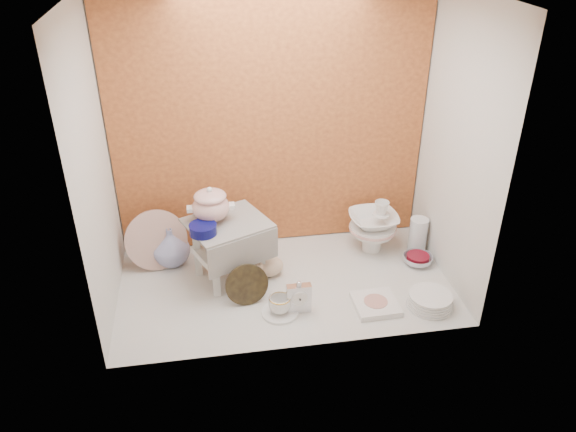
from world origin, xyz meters
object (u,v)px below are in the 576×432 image
crystal_bowl (418,260)px  soup_tureen (211,204)px  step_stool (229,250)px  plush_pig (268,266)px  blue_white_vase (171,246)px  dinner_plate_stack (430,300)px  floral_platter (156,240)px  mantel_clock (299,297)px  gold_rim_teacup (280,304)px  porcelain_tower (373,226)px

crystal_bowl → soup_tureen: bearing=176.0°
step_stool → plush_pig: step_stool is taller
step_stool → blue_white_vase: size_ratio=1.81×
blue_white_vase → plush_pig: bearing=-22.0°
step_stool → dinner_plate_stack: bearing=-47.0°
floral_platter → mantel_clock: 0.91m
floral_platter → gold_rim_teacup: (0.63, -0.54, -0.11)m
dinner_plate_stack → porcelain_tower: bearing=103.8°
dinner_plate_stack → step_stool: bearing=156.5°
floral_platter → crystal_bowl: bearing=-8.8°
soup_tureen → mantel_clock: soup_tureen is taller
blue_white_vase → dinner_plate_stack: size_ratio=0.94×
soup_tureen → dinner_plate_stack: bearing=-23.2°
soup_tureen → dinner_plate_stack: 1.25m
dinner_plate_stack → porcelain_tower: porcelain_tower is taller
step_stool → plush_pig: 0.24m
dinner_plate_stack → porcelain_tower: (-0.14, 0.58, 0.13)m
soup_tureen → blue_white_vase: (-0.24, 0.16, -0.34)m
gold_rim_teacup → dinner_plate_stack: (0.78, -0.07, -0.02)m
floral_platter → gold_rim_teacup: bearing=-41.1°
plush_pig → floral_platter: bearing=156.2°
blue_white_vase → dinner_plate_stack: bearing=-25.1°
step_stool → gold_rim_teacup: (0.23, -0.37, -0.12)m
soup_tureen → dinner_plate_stack: size_ratio=1.01×
plush_pig → crystal_bowl: (0.87, -0.02, -0.04)m
soup_tureen → floral_platter: bearing=155.3°
soup_tureen → porcelain_tower: 0.99m
step_stool → floral_platter: (-0.40, 0.17, -0.01)m
gold_rim_teacup → step_stool: bearing=121.5°
step_stool → mantel_clock: 0.50m
floral_platter → crystal_bowl: floral_platter is taller
floral_platter → dinner_plate_stack: bearing=-23.6°
crystal_bowl → gold_rim_teacup: bearing=-159.8°
plush_pig → dinner_plate_stack: bearing=-32.4°
dinner_plate_stack → gold_rim_teacup: bearing=175.0°
plush_pig → porcelain_tower: 0.68m
soup_tureen → crystal_bowl: bearing=-4.0°
step_stool → crystal_bowl: 1.10m
step_stool → floral_platter: size_ratio=1.17×
blue_white_vase → crystal_bowl: 1.43m
step_stool → floral_platter: bearing=132.9°
plush_pig → soup_tureen: bearing=163.4°
mantel_clock → floral_platter: bearing=142.7°
mantel_clock → crystal_bowl: size_ratio=1.08×
soup_tureen → floral_platter: size_ratio=0.69×
soup_tureen → crystal_bowl: size_ratio=1.42×
mantel_clock → crystal_bowl: bearing=22.1°
mantel_clock → plush_pig: size_ratio=0.83×
blue_white_vase → gold_rim_teacup: blue_white_vase is taller
soup_tureen → crystal_bowl: 1.24m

